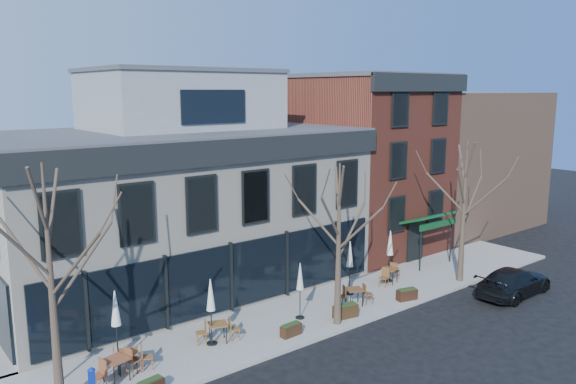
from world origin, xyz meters
TOP-DOWN VIEW (x-y plane):
  - ground at (0.00, 0.00)m, footprint 120.00×120.00m
  - sidewalk_front at (3.25, -2.15)m, footprint 33.50×4.70m
  - corner_building at (0.07, 5.07)m, footprint 18.39×10.39m
  - red_brick_building at (13.00, 4.98)m, footprint 8.20×11.78m
  - bg_building at (23.00, 6.00)m, footprint 12.00×12.00m
  - tree_corner at (-8.49, -3.20)m, footprint 3.93×3.98m
  - tree_mid at (3.01, -3.90)m, footprint 3.50×3.55m
  - tree_right at (12.01, -3.90)m, footprint 3.72×3.77m
  - parked_sedan at (12.57, -6.64)m, footprint 4.90×2.12m
  - cafe_set_0 at (-6.45, -2.70)m, footprint 2.01×0.95m
  - cafe_set_1 at (-5.85, -2.29)m, footprint 1.83×1.06m
  - cafe_set_2 at (-2.03, -2.22)m, footprint 1.85×1.10m
  - cafe_set_4 at (5.09, -2.85)m, footprint 1.88×1.20m
  - cafe_set_5 at (8.74, -1.83)m, footprint 1.91×0.99m
  - umbrella_0 at (-5.88, -1.43)m, footprint 0.45×0.45m
  - umbrella_1 at (-2.34, -2.24)m, footprint 0.44×0.44m
  - umbrella_2 at (2.09, -2.45)m, footprint 0.41×0.41m
  - umbrella_3 at (5.95, -1.66)m, footprint 0.43×0.43m
  - umbrella_4 at (8.95, -1.61)m, footprint 0.44×0.44m
  - planter_1 at (0.64, -3.60)m, footprint 0.95×0.43m
  - planter_2 at (3.74, -3.65)m, footprint 1.19×0.65m
  - planter_3 at (7.56, -3.97)m, footprint 1.09×0.66m

SIDE VIEW (x-z plane):
  - ground at x=0.00m, z-range 0.00..0.00m
  - sidewalk_front at x=3.25m, z-range 0.00..0.15m
  - planter_1 at x=0.64m, z-range 0.15..0.67m
  - planter_3 at x=7.56m, z-range 0.15..0.72m
  - planter_2 at x=3.74m, z-range 0.15..0.78m
  - cafe_set_1 at x=-5.85m, z-range 0.16..1.11m
  - cafe_set_2 at x=-2.03m, z-range 0.16..1.12m
  - cafe_set_5 at x=8.74m, z-range 0.16..1.14m
  - cafe_set_4 at x=5.09m, z-range 0.16..1.14m
  - cafe_set_0 at x=-6.45m, z-range 0.16..1.19m
  - parked_sedan at x=12.57m, z-range 0.00..1.40m
  - umbrella_2 at x=2.09m, z-range 0.68..3.24m
  - umbrella_3 at x=5.95m, z-range 0.71..3.43m
  - umbrella_1 at x=-2.34m, z-range 0.71..3.43m
  - umbrella_4 at x=8.95m, z-range 0.72..3.49m
  - umbrella_0 at x=-5.88m, z-range 0.73..3.56m
  - tree_mid at x=3.01m, z-range 0.27..7.31m
  - tree_right at x=12.01m, z-range 0.28..7.76m
  - tree_corner at x=-8.49m, z-range 0.29..8.21m
  - corner_building at x=0.07m, z-range -0.83..10.27m
  - bg_building at x=23.00m, z-range 0.00..10.00m
  - red_brick_building at x=13.00m, z-range 0.05..11.22m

